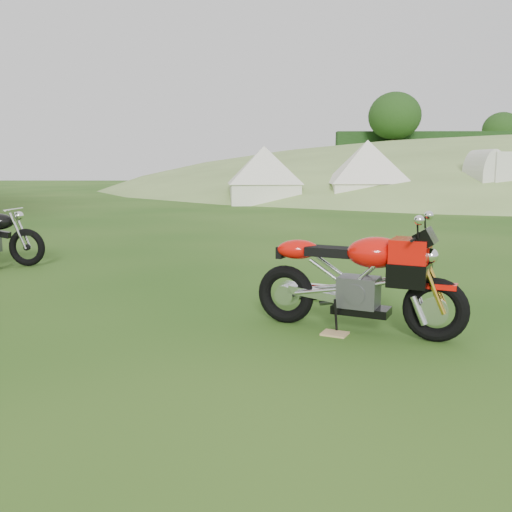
# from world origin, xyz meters

# --- Properties ---
(ground) EXTENTS (120.00, 120.00, 0.00)m
(ground) POSITION_xyz_m (0.00, 0.00, 0.00)
(ground) COLOR #19440E
(ground) RESTS_ON ground
(sport_motorcycle) EXTENTS (2.14, 1.36, 1.27)m
(sport_motorcycle) POSITION_xyz_m (1.33, 0.51, 0.63)
(sport_motorcycle) COLOR red
(sport_motorcycle) RESTS_ON ground
(plywood_board) EXTENTS (0.32, 0.29, 0.02)m
(plywood_board) POSITION_xyz_m (1.10, 0.38, 0.01)
(plywood_board) COLOR tan
(plywood_board) RESTS_ON ground
(tent_left) EXTENTS (3.24, 3.24, 2.59)m
(tent_left) POSITION_xyz_m (0.36, 20.44, 1.30)
(tent_left) COLOR silver
(tent_left) RESTS_ON ground
(tent_mid) EXTENTS (3.17, 3.17, 2.73)m
(tent_mid) POSITION_xyz_m (4.87, 19.97, 1.37)
(tent_mid) COLOR white
(tent_mid) RESTS_ON ground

